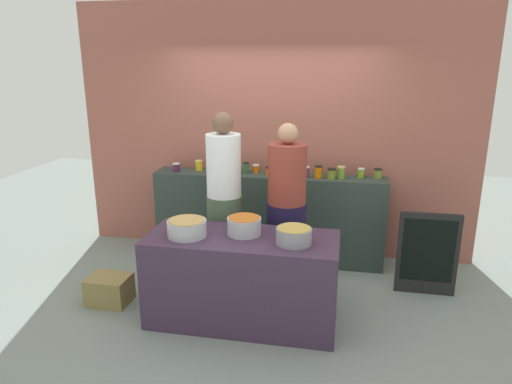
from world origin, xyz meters
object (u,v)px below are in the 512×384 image
Objects in this scene: preserve_jar_6 at (269,171)px; preserve_jar_14 at (378,173)px; preserve_jar_13 at (361,173)px; cook_with_tongs at (225,212)px; preserve_jar_1 at (199,165)px; preserve_jar_5 at (256,169)px; preserve_jar_4 at (246,168)px; preserve_jar_8 at (293,172)px; preserve_jar_11 at (331,174)px; preserve_jar_0 at (176,167)px; cooking_pot_center at (244,226)px; cooking_pot_left at (187,228)px; chalkboard_sign at (428,254)px; cooking_pot_right at (294,236)px; preserve_jar_7 at (279,170)px; preserve_jar_12 at (341,172)px; bread_crate at (109,290)px; preserve_jar_2 at (219,167)px; preserve_jar_3 at (237,167)px; preserve_jar_9 at (306,172)px; cook_in_cap at (286,219)px; preserve_jar_10 at (318,172)px.

preserve_jar_14 reaches higher than preserve_jar_6.
preserve_jar_13 is 1.64m from cook_with_tongs.
preserve_jar_5 is (0.70, 0.00, -0.01)m from preserve_jar_1.
cook_with_tongs is (-0.05, -0.81, -0.27)m from preserve_jar_4.
preserve_jar_8 reaches higher than preserve_jar_6.
preserve_jar_6 is 0.83× the size of preserve_jar_11.
cooking_pot_center is (1.11, -1.28, -0.20)m from preserve_jar_0.
cooking_pot_left is 0.51m from cooking_pot_center.
preserve_jar_1 reaches higher than preserve_jar_14.
preserve_jar_4 is 0.29m from preserve_jar_6.
chalkboard_sign is at bearing 7.13° from cook_with_tongs.
preserve_jar_4 reaches higher than cooking_pot_right.
cook_with_tongs reaches higher than preserve_jar_0.
preserve_jar_7 is (1.22, 0.05, 0.00)m from preserve_jar_0.
preserve_jar_12 reaches higher than preserve_jar_13.
cook_with_tongs reaches higher than preserve_jar_5.
preserve_jar_5 reaches higher than bread_crate.
preserve_jar_6 is 0.12× the size of chalkboard_sign.
preserve_jar_13 is 0.19m from preserve_jar_14.
preserve_jar_1 is 1.09× the size of preserve_jar_2.
preserve_jar_13 is 0.36× the size of cooking_pot_center.
cooking_pot_center is (0.17, -1.40, -0.20)m from preserve_jar_5.
preserve_jar_7 reaches higher than cooking_pot_center.
preserve_jar_3 is 1.16× the size of preserve_jar_11.
preserve_jar_9 is 1.11m from cook_with_tongs.
preserve_jar_1 is 0.85× the size of preserve_jar_3.
preserve_jar_1 reaches higher than chalkboard_sign.
cooking_pot_left is 1.14× the size of cooking_pot_right.
cook_in_cap is (0.63, 0.04, -0.05)m from cook_with_tongs.
preserve_jar_10 is at bearing -4.24° from preserve_jar_1.
preserve_jar_8 is 0.15m from preserve_jar_9.
cooking_pot_center is at bearing 0.60° from bread_crate.
preserve_jar_13 is (0.32, 0.13, -0.01)m from preserve_jar_11.
preserve_jar_3 is 1.00× the size of preserve_jar_10.
preserve_jar_5 is at bearing 171.56° from preserve_jar_10.
preserve_jar_9 is 2.43m from bread_crate.
preserve_jar_2 is at bearing 94.55° from cooking_pot_left.
preserve_jar_4 is 1.24× the size of preserve_jar_14.
bread_crate is at bearing -179.40° from cooking_pot_center.
preserve_jar_3 is 0.95m from preserve_jar_10.
preserve_jar_4 is 1.50m from cooking_pot_left.
preserve_jar_3 is 1.72m from cooking_pot_right.
preserve_jar_1 is at bearing -179.81° from preserve_jar_14.
cooking_pot_left is 0.95m from cooking_pot_right.
preserve_jar_5 is 0.70× the size of preserve_jar_10.
preserve_jar_10 is at bearing 66.15° from cooking_pot_center.
cook_with_tongs reaches higher than preserve_jar_7.
preserve_jar_0 is 2.95m from chalkboard_sign.
preserve_jar_5 is 1.58m from cooking_pot_left.
preserve_jar_10 reaches higher than preserve_jar_11.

